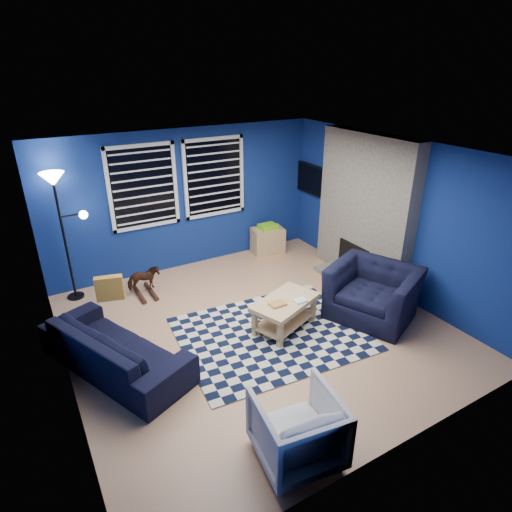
{
  "coord_description": "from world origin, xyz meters",
  "views": [
    {
      "loc": [
        -2.6,
        -4.47,
        3.52
      ],
      "look_at": [
        0.16,
        0.3,
        0.99
      ],
      "focal_mm": 30.0,
      "sensor_mm": 36.0,
      "label": 1
    }
  ],
  "objects_px": {
    "armchair_bent": "(297,428)",
    "cabinet": "(268,240)",
    "coffee_table": "(285,308)",
    "armchair_big": "(373,292)",
    "sofa": "(115,348)",
    "tv": "(314,180)",
    "floor_lamp": "(58,197)",
    "rocking_horse": "(144,279)"
  },
  "relations": [
    {
      "from": "sofa",
      "to": "floor_lamp",
      "type": "bearing_deg",
      "value": -19.82
    },
    {
      "from": "rocking_horse",
      "to": "floor_lamp",
      "type": "bearing_deg",
      "value": 70.39
    },
    {
      "from": "armchair_bent",
      "to": "cabinet",
      "type": "relative_size",
      "value": 1.18
    },
    {
      "from": "tv",
      "to": "rocking_horse",
      "type": "bearing_deg",
      "value": -176.16
    },
    {
      "from": "tv",
      "to": "sofa",
      "type": "height_order",
      "value": "tv"
    },
    {
      "from": "tv",
      "to": "cabinet",
      "type": "height_order",
      "value": "tv"
    },
    {
      "from": "tv",
      "to": "sofa",
      "type": "xyz_separation_m",
      "value": [
        -4.39,
        -1.87,
        -1.1
      ]
    },
    {
      "from": "armchair_big",
      "to": "cabinet",
      "type": "distance_m",
      "value": 2.78
    },
    {
      "from": "cabinet",
      "to": "floor_lamp",
      "type": "height_order",
      "value": "floor_lamp"
    },
    {
      "from": "coffee_table",
      "to": "armchair_big",
      "type": "bearing_deg",
      "value": -15.39
    },
    {
      "from": "armchair_bent",
      "to": "floor_lamp",
      "type": "bearing_deg",
      "value": -64.83
    },
    {
      "from": "floor_lamp",
      "to": "tv",
      "type": "bearing_deg",
      "value": -3.11
    },
    {
      "from": "armchair_big",
      "to": "rocking_horse",
      "type": "xyz_separation_m",
      "value": [
        -2.76,
        2.33,
        -0.11
      ]
    },
    {
      "from": "tv",
      "to": "rocking_horse",
      "type": "height_order",
      "value": "tv"
    },
    {
      "from": "cabinet",
      "to": "armchair_bent",
      "type": "bearing_deg",
      "value": -109.02
    },
    {
      "from": "armchair_bent",
      "to": "floor_lamp",
      "type": "height_order",
      "value": "floor_lamp"
    },
    {
      "from": "coffee_table",
      "to": "cabinet",
      "type": "relative_size",
      "value": 1.67
    },
    {
      "from": "coffee_table",
      "to": "cabinet",
      "type": "xyz_separation_m",
      "value": [
        1.19,
        2.41,
        -0.07
      ]
    },
    {
      "from": "cabinet",
      "to": "floor_lamp",
      "type": "xyz_separation_m",
      "value": [
        -3.62,
        0.04,
        1.42
      ]
    },
    {
      "from": "tv",
      "to": "floor_lamp",
      "type": "bearing_deg",
      "value": 176.89
    },
    {
      "from": "armchair_bent",
      "to": "coffee_table",
      "type": "height_order",
      "value": "armchair_bent"
    },
    {
      "from": "tv",
      "to": "armchair_big",
      "type": "height_order",
      "value": "tv"
    },
    {
      "from": "armchair_big",
      "to": "armchair_bent",
      "type": "bearing_deg",
      "value": -82.15
    },
    {
      "from": "cabinet",
      "to": "rocking_horse",
      "type": "bearing_deg",
      "value": -161.19
    },
    {
      "from": "rocking_horse",
      "to": "floor_lamp",
      "type": "xyz_separation_m",
      "value": [
        -0.98,
        0.48,
        1.4
      ]
    },
    {
      "from": "cabinet",
      "to": "floor_lamp",
      "type": "relative_size",
      "value": 0.32
    },
    {
      "from": "rocking_horse",
      "to": "coffee_table",
      "type": "xyz_separation_m",
      "value": [
        1.45,
        -1.97,
        0.05
      ]
    },
    {
      "from": "tv",
      "to": "cabinet",
      "type": "xyz_separation_m",
      "value": [
        -0.91,
        0.21,
        -1.13
      ]
    },
    {
      "from": "rocking_horse",
      "to": "tv",
      "type": "bearing_deg",
      "value": -79.5
    },
    {
      "from": "tv",
      "to": "armchair_big",
      "type": "distance_m",
      "value": 2.87
    },
    {
      "from": "tv",
      "to": "rocking_horse",
      "type": "relative_size",
      "value": 1.97
    },
    {
      "from": "sofa",
      "to": "tv",
      "type": "bearing_deg",
      "value": -90.4
    },
    {
      "from": "armchair_big",
      "to": "armchair_bent",
      "type": "relative_size",
      "value": 1.54
    },
    {
      "from": "tv",
      "to": "floor_lamp",
      "type": "height_order",
      "value": "floor_lamp"
    },
    {
      "from": "cabinet",
      "to": "sofa",
      "type": "bearing_deg",
      "value": -139.89
    },
    {
      "from": "armchair_bent",
      "to": "sofa",
      "type": "bearing_deg",
      "value": -53.63
    },
    {
      "from": "armchair_bent",
      "to": "cabinet",
      "type": "height_order",
      "value": "armchair_bent"
    },
    {
      "from": "rocking_horse",
      "to": "coffee_table",
      "type": "relative_size",
      "value": 0.46
    },
    {
      "from": "sofa",
      "to": "floor_lamp",
      "type": "distance_m",
      "value": 2.53
    },
    {
      "from": "sofa",
      "to": "armchair_big",
      "type": "distance_m",
      "value": 3.67
    },
    {
      "from": "armchair_bent",
      "to": "rocking_horse",
      "type": "xyz_separation_m",
      "value": [
        -0.33,
        3.84,
        -0.07
      ]
    },
    {
      "from": "sofa",
      "to": "floor_lamp",
      "type": "relative_size",
      "value": 1.01
    }
  ]
}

